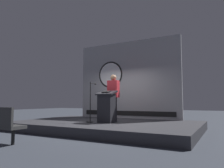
# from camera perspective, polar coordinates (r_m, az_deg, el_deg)

# --- Properties ---
(ground_plane) EXTENTS (40.00, 40.00, 0.00)m
(ground_plane) POSITION_cam_1_polar(r_m,az_deg,el_deg) (7.89, -1.59, -12.15)
(ground_plane) COLOR #383D47
(stage_platform) EXTENTS (6.40, 4.00, 0.30)m
(stage_platform) POSITION_cam_1_polar(r_m,az_deg,el_deg) (7.88, -1.59, -11.07)
(stage_platform) COLOR #333338
(stage_platform) RESTS_ON ground
(banner_display) EXTENTS (4.73, 0.12, 3.40)m
(banner_display) POSITION_cam_1_polar(r_m,az_deg,el_deg) (9.53, 3.89, 1.14)
(banner_display) COLOR #9E9EA3
(banner_display) RESTS_ON stage_platform
(podium) EXTENTS (0.64, 0.50, 1.11)m
(podium) POSITION_cam_1_polar(r_m,az_deg,el_deg) (7.44, -1.48, -6.12)
(podium) COLOR #26262B
(podium) RESTS_ON stage_platform
(speaker_person) EXTENTS (0.40, 0.26, 1.72)m
(speaker_person) POSITION_cam_1_polar(r_m,az_deg,el_deg) (7.86, 0.37, -3.57)
(speaker_person) COLOR black
(speaker_person) RESTS_ON stage_platform
(microphone_stand) EXTENTS (0.24, 0.48, 1.42)m
(microphone_stand) POSITION_cam_1_polar(r_m,az_deg,el_deg) (7.66, -5.64, -6.42)
(microphone_stand) COLOR black
(microphone_stand) RESTS_ON stage_platform
(audience_chair_left) EXTENTS (0.44, 0.45, 0.89)m
(audience_chair_left) POSITION_cam_1_polar(r_m,az_deg,el_deg) (5.67, -25.40, -9.60)
(audience_chair_left) COLOR black
(audience_chair_left) RESTS_ON ground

